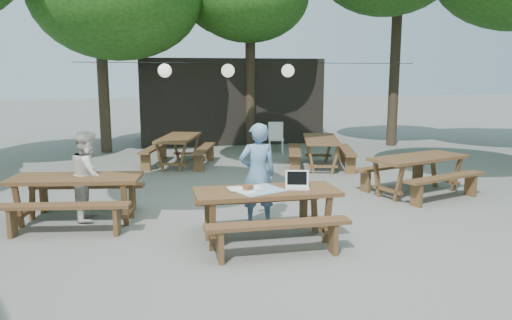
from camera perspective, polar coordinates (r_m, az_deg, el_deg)
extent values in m
plane|color=#60605C|center=(7.60, 5.65, -8.17)|extent=(80.00, 80.00, 0.00)
cube|color=black|center=(17.61, -3.24, 6.87)|extent=(6.00, 3.00, 2.80)
cube|color=#51321C|center=(6.96, 1.22, -3.66)|extent=(2.00, 0.80, 0.06)
cube|color=#51321C|center=(6.43, 2.56, -7.34)|extent=(1.90, 0.28, 0.05)
cube|color=#51321C|center=(7.64, 0.08, -4.50)|extent=(1.90, 0.28, 0.05)
cube|color=#51321C|center=(7.06, 1.21, -6.62)|extent=(1.70, 0.70, 0.69)
cube|color=#51321C|center=(8.33, -19.91, -1.98)|extent=(2.10, 1.09, 0.06)
cube|color=#51321C|center=(7.79, -21.13, -4.92)|extent=(1.92, 0.57, 0.05)
cube|color=#51321C|center=(9.00, -18.66, -2.81)|extent=(1.92, 0.57, 0.05)
cube|color=#51321C|center=(8.41, -19.76, -4.48)|extent=(1.79, 0.95, 0.69)
cube|color=#51321C|center=(10.20, 18.09, 0.24)|extent=(2.15, 1.40, 0.06)
cube|color=#51321C|center=(9.84, 20.84, -1.87)|extent=(1.89, 0.87, 0.05)
cube|color=#51321C|center=(10.68, 15.39, -0.68)|extent=(1.89, 0.87, 0.05)
cube|color=#51321C|center=(10.27, 17.97, -1.83)|extent=(1.83, 1.21, 0.69)
cube|color=#51321C|center=(12.84, -8.84, 2.54)|extent=(1.34, 2.15, 0.06)
cube|color=#51321C|center=(12.74, -5.97, 1.32)|extent=(0.81, 1.90, 0.05)
cube|color=#51321C|center=(13.04, -11.59, 1.37)|extent=(0.81, 1.90, 0.05)
cube|color=#51321C|center=(12.89, -8.80, 0.89)|extent=(1.16, 1.83, 0.69)
cube|color=#51321C|center=(12.51, 7.42, 2.38)|extent=(1.30, 2.14, 0.06)
cube|color=#51321C|center=(12.62, 10.33, 1.13)|extent=(0.77, 1.91, 0.05)
cube|color=#51321C|center=(12.52, 4.42, 1.19)|extent=(0.77, 1.91, 0.05)
cube|color=#51321C|center=(12.57, 7.38, 0.69)|extent=(1.12, 1.82, 0.69)
imported|color=#6890BE|center=(7.76, 0.19, -1.63)|extent=(0.59, 0.39, 1.60)
imported|color=white|center=(8.49, -18.55, -1.67)|extent=(0.56, 0.72, 1.45)
cube|color=white|center=(14.76, 2.30, 2.37)|extent=(0.52, 0.52, 0.04)
cube|color=white|center=(14.93, 2.27, 3.46)|extent=(0.44, 0.13, 0.48)
cube|color=white|center=(14.79, 2.29, 1.56)|extent=(0.50, 0.50, 0.38)
cube|color=white|center=(7.05, 4.72, -3.20)|extent=(0.38, 0.31, 0.02)
cube|color=white|center=(7.14, 4.70, -2.08)|extent=(0.33, 0.14, 0.23)
cube|color=black|center=(7.13, 4.71, -2.09)|extent=(0.28, 0.11, 0.19)
cube|color=teal|center=(6.93, 0.24, -3.44)|extent=(0.81, 0.76, 0.01)
cube|color=white|center=(6.83, -1.32, -3.60)|extent=(0.33, 0.36, 0.00)
cube|color=white|center=(7.05, -0.30, -3.14)|extent=(0.23, 0.31, 0.00)
cube|color=white|center=(6.97, -2.28, -3.29)|extent=(0.23, 0.31, 0.00)
cube|color=brown|center=(6.91, -0.91, -3.12)|extent=(0.16, 0.15, 0.06)
cylinder|color=black|center=(13.16, -0.17, 11.05)|extent=(9.00, 0.02, 0.02)
sphere|color=white|center=(12.87, -10.39, 10.02)|extent=(0.34, 0.34, 0.34)
sphere|color=white|center=(13.03, -3.23, 10.16)|extent=(0.34, 0.34, 0.34)
sphere|color=white|center=(13.37, 3.67, 10.15)|extent=(0.34, 0.34, 0.34)
cylinder|color=#2D2319|center=(15.42, -17.12, 9.53)|extent=(0.32, 0.32, 4.70)
cylinder|color=#2D2319|center=(16.19, -0.66, 9.85)|extent=(0.32, 0.32, 4.63)
cylinder|color=#2D2319|center=(16.76, 15.60, 10.83)|extent=(0.32, 0.32, 5.41)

